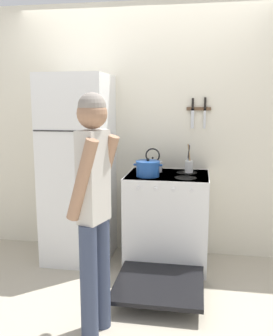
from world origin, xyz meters
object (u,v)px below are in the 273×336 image
(refrigerator, at_px, (78,169))
(stove_range, at_px, (167,221))
(dutch_oven_pot, at_px, (148,169))
(tea_kettle, at_px, (153,165))
(utensil_jar, at_px, (189,165))
(person, at_px, (94,202))

(refrigerator, distance_m, stove_range, 1.01)
(dutch_oven_pot, xyz_separation_m, tea_kettle, (0.01, 0.25, -0.01))
(refrigerator, bearing_deg, stove_range, -2.38)
(dutch_oven_pot, relative_size, utensil_jar, 0.95)
(utensil_jar, relative_size, person, 0.17)
(tea_kettle, relative_size, utensil_jar, 0.83)
(stove_range, bearing_deg, dutch_oven_pot, -153.52)
(stove_range, distance_m, tea_kettle, 0.57)
(utensil_jar, bearing_deg, stove_range, -138.65)
(refrigerator, relative_size, person, 1.12)
(stove_range, bearing_deg, person, -108.03)
(stove_range, relative_size, dutch_oven_pot, 5.04)
(utensil_jar, height_order, person, person)
(tea_kettle, distance_m, person, 1.35)
(stove_range, height_order, dutch_oven_pot, dutch_oven_pot)
(refrigerator, bearing_deg, dutch_oven_pot, -9.85)
(utensil_jar, distance_m, person, 1.45)
(refrigerator, xyz_separation_m, person, (0.51, -1.20, 0.02))
(person, bearing_deg, stove_range, -0.54)
(dutch_oven_pot, bearing_deg, refrigerator, 170.15)
(person, bearing_deg, refrigerator, 40.40)
(stove_range, xyz_separation_m, tea_kettle, (-0.16, 0.16, 0.52))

